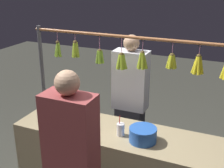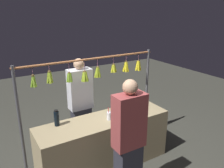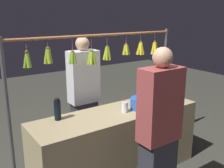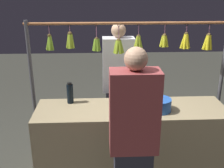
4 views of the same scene
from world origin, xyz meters
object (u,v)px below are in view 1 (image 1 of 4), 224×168
blue_bucket (143,135)px  vendor_person (130,105)px  water_bottle (67,103)px  drink_cup (121,129)px

blue_bucket → vendor_person: bearing=-61.3°
water_bottle → vendor_person: bearing=-141.4°
blue_bucket → drink_cup: (0.23, -0.02, -0.01)m
water_bottle → blue_bucket: bearing=165.4°
water_bottle → drink_cup: water_bottle is taller
water_bottle → vendor_person: 0.75m
water_bottle → blue_bucket: (-0.97, 0.25, -0.05)m
blue_bucket → vendor_person: 0.81m
drink_cup → vendor_person: size_ratio=0.12×
blue_bucket → drink_cup: size_ratio=1.26×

